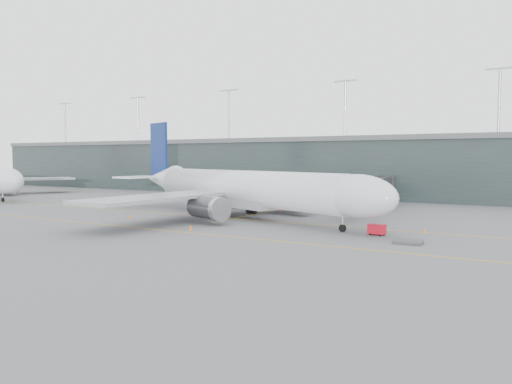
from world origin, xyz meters
The scene contains 17 objects.
ground centered at (0.00, 0.00, 0.00)m, with size 320.00×320.00×0.00m, color #525257.
taxiline_a centered at (0.00, -4.00, 0.01)m, with size 160.00×0.25×0.02m, color gold.
taxiline_b centered at (0.00, -20.00, 0.01)m, with size 160.00×0.25×0.02m, color gold.
taxiline_lead_main centered at (5.00, 20.00, 0.01)m, with size 0.25×60.00×0.02m, color gold.
taxiline_lead_adj centered at (-75.00, 20.00, 0.01)m, with size 0.25×60.00×0.02m, color gold.
terminal centered at (0.00, 58.00, 7.62)m, with size 240.00×36.00×29.00m.
main_aircraft centered at (5.83, -2.19, 4.83)m, with size 59.63×54.97×17.21m.
jet_bridge centered at (20.61, 22.83, 4.40)m, with size 7.03×42.59×5.88m.
gse_cart centered at (30.58, -9.40, 0.79)m, with size 2.29×1.70×1.42m.
baggage_dolly centered at (35.58, -13.72, 0.20)m, with size 3.28×2.63×0.33m, color #3B3A40.
uld_a centered at (-3.82, 9.49, 1.04)m, with size 2.60×2.30×1.99m.
uld_b centered at (-1.76, 11.10, 0.98)m, with size 2.08×1.69×1.86m.
uld_c centered at (-0.29, 9.98, 1.00)m, with size 2.34×1.99×1.91m.
cone_nose centered at (35.49, -4.33, 0.31)m, with size 0.39×0.39×0.62m, color orange.
cone_wing_stbd centered at (7.00, -18.10, 0.39)m, with size 0.49×0.49×0.79m, color orange.
cone_wing_port centered at (6.61, 9.86, 0.32)m, with size 0.40×0.40×0.64m, color red.
cone_tail centered at (-10.23, -12.09, 0.38)m, with size 0.48×0.48×0.77m, color orange.
Camera 1 is at (49.27, -72.68, 10.09)m, focal length 35.00 mm.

